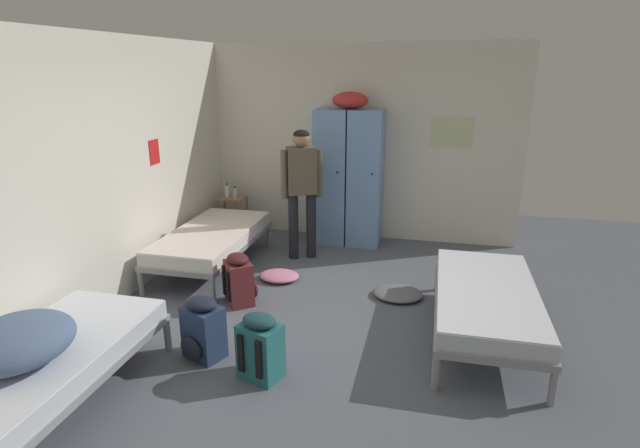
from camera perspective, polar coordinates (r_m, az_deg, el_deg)
ground_plane at (r=4.91m, az=-0.75°, el=-11.60°), size 8.86×8.86×0.00m
room_backdrop at (r=5.93m, az=-9.29°, el=7.22°), size 4.35×5.60×2.70m
locker_bank at (r=6.90m, az=3.30°, el=5.63°), size 0.90×0.55×2.07m
shelf_unit at (r=7.46m, az=-9.90°, el=1.36°), size 0.38×0.30×0.57m
bed_right at (r=4.83m, az=18.37°, el=-8.02°), size 0.90×1.90×0.49m
bed_left_rear at (r=6.26m, az=-12.21°, el=-1.60°), size 0.90×1.90×0.49m
bed_left_front at (r=4.17m, az=-28.87°, el=-13.73°), size 0.90×1.90×0.49m
bedding_heap at (r=3.99m, az=-31.13°, el=-11.33°), size 0.69×0.76×0.29m
person_traveler at (r=6.28m, az=-2.08°, el=4.72°), size 0.48×0.34×1.65m
water_bottle at (r=7.42m, az=-10.54°, el=3.76°), size 0.07×0.07×0.20m
lotion_bottle at (r=7.32m, az=-9.64°, el=3.52°), size 0.05×0.05×0.18m
backpack_teal at (r=4.12m, az=-6.70°, el=-13.74°), size 0.38×0.39×0.55m
backpack_navy at (r=4.45m, az=-13.20°, el=-11.61°), size 0.39×0.40×0.55m
backpack_maroon at (r=5.32m, az=-9.11°, el=-6.32°), size 0.42×0.41×0.55m
clothes_pile_pink at (r=5.91m, az=-4.66°, el=-5.89°), size 0.47×0.39×0.09m
clothes_pile_grey at (r=5.54m, az=8.84°, el=-7.78°), size 0.53×0.46×0.08m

